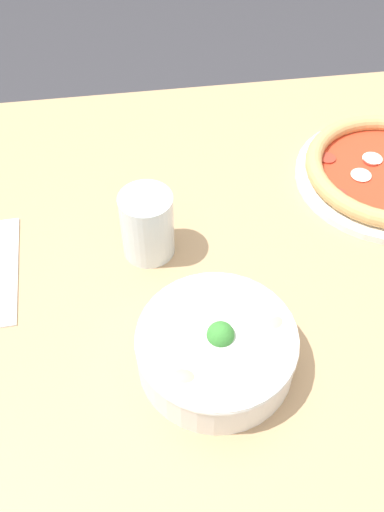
# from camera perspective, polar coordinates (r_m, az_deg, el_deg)

# --- Properties ---
(ground_plane) EXTENTS (8.00, 8.00, 0.00)m
(ground_plane) POSITION_cam_1_polar(r_m,az_deg,el_deg) (1.44, 4.85, -18.37)
(ground_plane) COLOR #333338
(dining_table) EXTENTS (1.40, 0.81, 0.73)m
(dining_table) POSITION_cam_1_polar(r_m,az_deg,el_deg) (0.89, 7.43, -2.84)
(dining_table) COLOR tan
(dining_table) RESTS_ON ground_plane
(bowl) EXTENTS (0.19, 0.19, 0.07)m
(bowl) POSITION_cam_1_polar(r_m,az_deg,el_deg) (0.67, 2.43, -9.12)
(bowl) COLOR white
(bowl) RESTS_ON dining_table
(glass) EXTENTS (0.07, 0.07, 0.10)m
(glass) POSITION_cam_1_polar(r_m,az_deg,el_deg) (0.77, -4.49, 3.12)
(glass) COLOR silver
(glass) RESTS_ON dining_table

